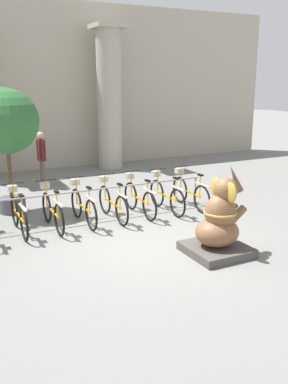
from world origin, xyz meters
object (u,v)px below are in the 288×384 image
object	(u,v)px
bicycle_4	(83,206)
person_pedestrian	(41,154)
bicycle_2	(19,214)
potted_tree	(6,125)
bicycle_6	(139,198)
bicycle_5	(112,202)
elephant_statue	(219,224)
bicycle_7	(166,195)
bicycle_8	(190,192)
bicycle_3	(52,210)

from	to	relation	value
bicycle_4	person_pedestrian	xyz separation A→B (m)	(0.01, 3.87, 0.62)
bicycle_2	potted_tree	distance (m)	2.41
bicycle_6	bicycle_2	bearing A→B (deg)	179.94
bicycle_5	bicycle_6	world-z (taller)	same
bicycle_5	potted_tree	bearing A→B (deg)	141.27
bicycle_5	elephant_statue	distance (m)	3.04
bicycle_7	bicycle_8	world-z (taller)	same
bicycle_2	person_pedestrian	world-z (taller)	person_pedestrian
bicycle_8	potted_tree	xyz separation A→B (m)	(-4.24, 1.64, 1.79)
person_pedestrian	elephant_statue	bearing A→B (deg)	-75.54
bicycle_6	elephant_statue	bearing A→B (deg)	-84.39
elephant_statue	bicycle_2	bearing A→B (deg)	137.86
bicycle_6	elephant_statue	xyz separation A→B (m)	(0.28, -2.90, 0.17)
bicycle_4	bicycle_7	bearing A→B (deg)	-1.29
bicycle_5	elephant_statue	size ratio (longest dim) A/B	1.01
bicycle_5	bicycle_3	bearing A→B (deg)	-179.92
bicycle_6	person_pedestrian	bearing A→B (deg)	110.72
bicycle_6	potted_tree	bearing A→B (deg)	149.91
bicycle_3	elephant_statue	distance (m)	3.79
bicycle_8	bicycle_4	bearing A→B (deg)	179.75
bicycle_6	elephant_statue	distance (m)	2.92
bicycle_7	bicycle_2	bearing A→B (deg)	178.91
bicycle_3	person_pedestrian	world-z (taller)	person_pedestrian
elephant_statue	potted_tree	bearing A→B (deg)	124.21
bicycle_3	bicycle_5	distance (m)	1.46
person_pedestrian	bicycle_4	bearing A→B (deg)	-90.08
bicycle_2	bicycle_5	bearing A→B (deg)	-0.94
bicycle_8	person_pedestrian	distance (m)	4.89
bicycle_6	elephant_statue	size ratio (longest dim) A/B	1.01
bicycle_3	elephant_statue	size ratio (longest dim) A/B	1.01
elephant_statue	bicycle_3	bearing A→B (deg)	130.86
bicycle_5	bicycle_6	xyz separation A→B (m)	(0.73, 0.03, 0.00)
person_pedestrian	potted_tree	xyz separation A→B (m)	(-1.33, -2.24, 1.17)
bicycle_7	bicycle_3	bearing A→B (deg)	179.38
bicycle_4	bicycle_8	xyz separation A→B (m)	(2.92, -0.01, 0.00)
bicycle_5	bicycle_8	world-z (taller)	same
person_pedestrian	bicycle_5	bearing A→B (deg)	-79.42
bicycle_4	bicycle_5	bearing A→B (deg)	-1.23
bicycle_2	bicycle_3	xyz separation A→B (m)	(0.73, -0.04, 0.00)
person_pedestrian	bicycle_3	bearing A→B (deg)	-100.73
bicycle_2	potted_tree	bearing A→B (deg)	85.00
bicycle_6	bicycle_8	world-z (taller)	same
bicycle_3	bicycle_5	bearing A→B (deg)	0.08
person_pedestrian	bicycle_7	bearing A→B (deg)	-60.82
bicycle_2	elephant_statue	world-z (taller)	elephant_statue
bicycle_4	bicycle_6	xyz separation A→B (m)	(1.46, 0.02, 0.00)
bicycle_8	potted_tree	world-z (taller)	potted_tree
potted_tree	bicycle_2	bearing A→B (deg)	-95.00
bicycle_6	bicycle_8	xyz separation A→B (m)	(1.46, -0.03, 0.00)
bicycle_4	elephant_statue	size ratio (longest dim) A/B	1.01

